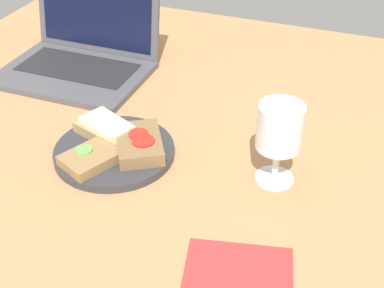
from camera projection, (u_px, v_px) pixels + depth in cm
name	position (u px, v px, depth cm)	size (l,w,h in cm)	color
wooden_table	(165.00, 169.00, 98.11)	(140.00, 140.00, 3.00)	#B27F51
plate	(114.00, 152.00, 98.56)	(22.23, 22.23, 1.54)	#333338
sandwich_with_cucumber	(95.00, 156.00, 94.55)	(11.37, 13.45, 2.30)	#937047
sandwich_with_tomato	(139.00, 144.00, 96.80)	(12.99, 14.32, 3.01)	brown
sandwich_with_cheese	(107.00, 129.00, 100.83)	(13.45, 10.19, 3.03)	#A88456
wine_glass	(279.00, 131.00, 87.43)	(7.64, 7.64, 14.88)	white
laptop	(81.00, 53.00, 124.73)	(32.85, 26.74, 20.10)	#4C4C51
napkin	(238.00, 275.00, 75.44)	(15.42, 12.14, 0.40)	#B23333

